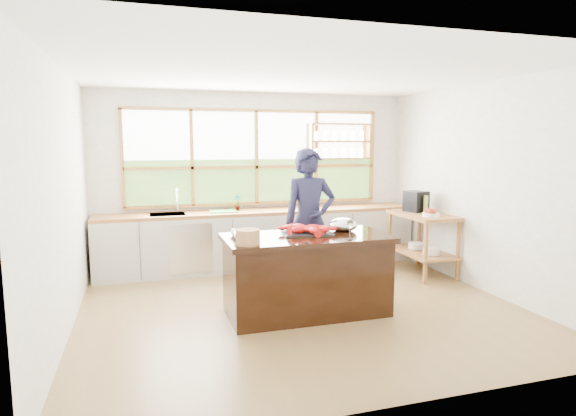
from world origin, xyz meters
name	(u,v)px	position (x,y,z in m)	size (l,w,h in m)	color
ground_plane	(301,307)	(0.00, 0.00, 0.00)	(5.00, 5.00, 0.00)	olive
room_shell	(290,157)	(0.02, 0.51, 1.75)	(5.02, 4.52, 2.71)	white
back_counter	(260,239)	(-0.02, 1.94, 0.45)	(4.90, 0.63, 0.90)	#BAB9B1
right_shelf_unit	(423,233)	(2.19, 0.89, 0.60)	(0.62, 1.10, 0.90)	#9A532B
island	(307,274)	(0.00, -0.20, 0.45)	(1.85, 0.90, 0.90)	black
cook	(310,221)	(0.29, 0.53, 0.93)	(0.68, 0.45, 1.86)	#181934
potted_plant	(237,202)	(-0.36, 2.00, 1.03)	(0.14, 0.09, 0.26)	slate
cutting_board	(223,211)	(-0.59, 1.94, 0.91)	(0.40, 0.30, 0.01)	green
espresso_machine	(416,201)	(2.19, 1.10, 1.06)	(0.27, 0.29, 0.31)	black
wine_bottle	(426,204)	(2.24, 0.92, 1.03)	(0.07, 0.07, 0.26)	#91A849
fruit_bowl	(431,213)	(2.14, 0.63, 0.94)	(0.24, 0.24, 0.11)	white
slate_board	(307,233)	(0.04, -0.10, 0.91)	(0.55, 0.40, 0.02)	black
lobster_pile	(307,229)	(0.03, -0.11, 0.96)	(0.55, 0.48, 0.08)	#ED0602
mixing_bowl_left	(247,234)	(-0.69, -0.24, 0.96)	(0.28, 0.28, 0.14)	silver
mixing_bowl_right	(343,225)	(0.51, -0.04, 0.97)	(0.33, 0.33, 0.16)	silver
wine_glass	(350,225)	(0.36, -0.55, 1.06)	(0.08, 0.08, 0.22)	silver
wicker_basket	(248,237)	(-0.73, -0.48, 0.98)	(0.25, 0.25, 0.16)	#B07145
parchment_roll	(236,234)	(-0.77, -0.08, 0.94)	(0.08, 0.08, 0.30)	silver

